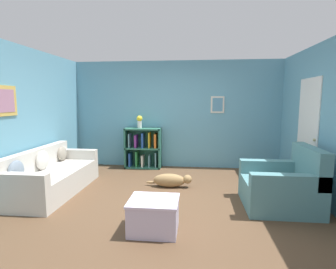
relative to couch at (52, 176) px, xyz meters
name	(u,v)px	position (x,y,z in m)	size (l,w,h in m)	color
ground_plane	(165,199)	(2.08, -0.13, -0.29)	(14.00, 14.00, 0.00)	brown
wall_back	(176,115)	(2.08, 2.12, 1.01)	(5.60, 0.13, 2.60)	#609EB7
wall_left	(19,121)	(-0.47, -0.13, 1.01)	(0.13, 5.00, 2.60)	#609EB7
wall_right	(331,124)	(4.63, -0.11, 1.00)	(0.16, 5.00, 2.60)	#609EB7
couch	(52,176)	(0.00, 0.00, 0.00)	(0.84, 2.00, 0.79)	beige
bookshelf	(143,148)	(1.29, 1.90, 0.19)	(0.87, 0.35, 0.98)	#2D6B56
recliner_chair	(283,187)	(3.93, -0.24, 0.03)	(1.05, 1.04, 0.96)	slate
coffee_table	(154,214)	(2.06, -1.21, -0.07)	(0.63, 0.54, 0.42)	#BCB2D1
dog	(171,180)	(2.11, 0.51, -0.16)	(0.89, 0.23, 0.26)	#9E7A4C
vase	(139,121)	(1.21, 1.88, 0.86)	(0.14, 0.14, 0.30)	silver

